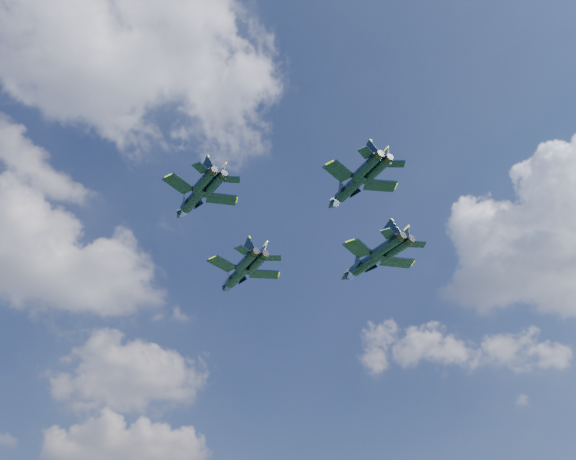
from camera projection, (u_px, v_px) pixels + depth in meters
The scene contains 4 objects.
jet_lead at pixel (237, 275), 107.09m from camera, with size 12.75×16.45×3.92m.
jet_left at pixel (193, 199), 88.40m from camera, with size 10.81×14.25×3.36m.
jet_right at pixel (367, 262), 104.92m from camera, with size 13.66×18.02×4.25m.
jet_slot at pixel (350, 187), 86.36m from camera, with size 11.19×14.47×3.44m.
Camera 1 is at (-23.88, -70.36, 3.40)m, focal length 40.00 mm.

